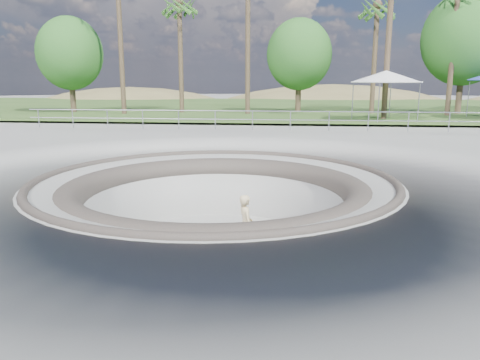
# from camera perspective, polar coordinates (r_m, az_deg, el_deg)

# --- Properties ---
(ground) EXTENTS (180.00, 180.00, 0.00)m
(ground) POSITION_cam_1_polar(r_m,az_deg,el_deg) (13.26, -3.04, 0.04)
(ground) COLOR gray
(ground) RESTS_ON ground
(skate_bowl) EXTENTS (14.00, 14.00, 4.10)m
(skate_bowl) POSITION_cam_1_polar(r_m,az_deg,el_deg) (13.76, -2.96, -7.43)
(skate_bowl) COLOR gray
(skate_bowl) RESTS_ON ground
(grass_strip) EXTENTS (180.00, 36.00, 0.12)m
(grass_strip) POSITION_cam_1_polar(r_m,az_deg,el_deg) (46.91, 3.92, 8.94)
(grass_strip) COLOR #345321
(grass_strip) RESTS_ON ground
(distant_hills) EXTENTS (103.20, 45.00, 28.60)m
(distant_hills) POSITION_cam_1_polar(r_m,az_deg,el_deg) (70.66, 7.79, 4.01)
(distant_hills) COLOR brown
(distant_hills) RESTS_ON ground
(safety_railing) EXTENTS (25.00, 0.06, 1.03)m
(safety_railing) POSITION_cam_1_polar(r_m,az_deg,el_deg) (24.97, 1.53, 7.31)
(safety_railing) COLOR gray
(safety_railing) RESTS_ON ground
(skateboard) EXTENTS (0.89, 0.54, 0.09)m
(skateboard) POSITION_cam_1_polar(r_m,az_deg,el_deg) (12.76, 0.68, -9.01)
(skateboard) COLOR brown
(skateboard) RESTS_ON ground
(skater) EXTENTS (0.60, 0.70, 1.63)m
(skater) POSITION_cam_1_polar(r_m,az_deg,el_deg) (12.49, 0.69, -5.44)
(skater) COLOR beige
(skater) RESTS_ON skateboard
(canopy_white) EXTENTS (5.53, 5.53, 3.08)m
(canopy_white) POSITION_cam_1_polar(r_m,az_deg,el_deg) (31.31, 17.40, 11.94)
(canopy_white) COLOR gray
(canopy_white) RESTS_ON ground
(palm_b) EXTENTS (2.60, 2.60, 9.16)m
(palm_b) POSITION_cam_1_polar(r_m,az_deg,el_deg) (37.83, -7.40, 19.99)
(palm_b) COLOR brown
(palm_b) RESTS_ON ground
(palm_d) EXTENTS (2.60, 2.60, 8.80)m
(palm_d) POSITION_cam_1_polar(r_m,az_deg,el_deg) (37.85, 16.39, 19.11)
(palm_d) COLOR brown
(palm_d) RESTS_ON ground
(bushy_tree_left) EXTENTS (5.17, 4.70, 7.46)m
(bushy_tree_left) POSITION_cam_1_polar(r_m,az_deg,el_deg) (40.02, -20.05, 14.28)
(bushy_tree_left) COLOR brown
(bushy_tree_left) RESTS_ON ground
(bushy_tree_mid) EXTENTS (5.09, 4.63, 7.34)m
(bushy_tree_mid) POSITION_cam_1_polar(r_m,az_deg,el_deg) (38.20, 7.23, 14.92)
(bushy_tree_mid) COLOR brown
(bushy_tree_mid) RESTS_ON ground
(bushy_tree_right) EXTENTS (6.17, 5.61, 8.90)m
(bushy_tree_right) POSITION_cam_1_polar(r_m,az_deg,el_deg) (39.44, 25.69, 15.19)
(bushy_tree_right) COLOR brown
(bushy_tree_right) RESTS_ON ground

